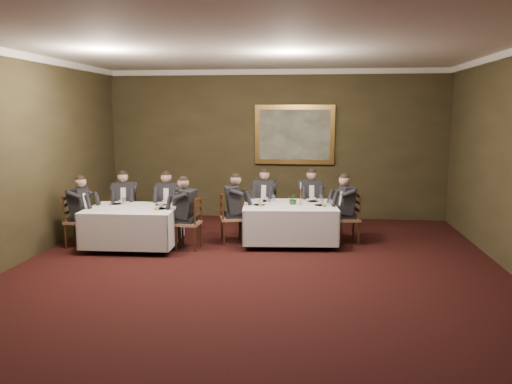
% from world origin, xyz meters
% --- Properties ---
extents(ground, '(10.00, 10.00, 0.00)m').
position_xyz_m(ground, '(0.00, 0.00, 0.00)').
color(ground, black).
rests_on(ground, ground).
extents(ceiling, '(8.00, 10.00, 0.10)m').
position_xyz_m(ceiling, '(0.00, 0.00, 3.50)').
color(ceiling, silver).
rests_on(ceiling, back_wall).
extents(back_wall, '(8.00, 0.10, 3.50)m').
position_xyz_m(back_wall, '(0.00, 5.00, 1.75)').
color(back_wall, '#312B18').
rests_on(back_wall, ground).
extents(front_wall, '(8.00, 0.10, 3.50)m').
position_xyz_m(front_wall, '(0.00, -5.00, 1.75)').
color(front_wall, '#312B18').
rests_on(front_wall, ground).
extents(crown_molding, '(8.00, 10.00, 0.12)m').
position_xyz_m(crown_molding, '(0.00, 0.00, 3.44)').
color(crown_molding, white).
rests_on(crown_molding, back_wall).
extents(table_main, '(1.89, 1.50, 0.67)m').
position_xyz_m(table_main, '(0.45, 2.58, 0.45)').
color(table_main, '#301D0D').
rests_on(table_main, ground).
extents(table_second, '(1.71, 1.33, 0.67)m').
position_xyz_m(table_second, '(-2.45, 1.93, 0.45)').
color(table_second, '#301D0D').
rests_on(table_second, ground).
extents(chair_main_backleft, '(0.49, 0.47, 1.00)m').
position_xyz_m(chair_main_backleft, '(-0.11, 3.45, 0.28)').
color(chair_main_backleft, '#906749').
rests_on(chair_main_backleft, ground).
extents(diner_main_backleft, '(0.46, 0.53, 1.35)m').
position_xyz_m(diner_main_backleft, '(-0.11, 3.44, 0.51)').
color(diner_main_backleft, black).
rests_on(diner_main_backleft, chair_main_backleft).
extents(chair_main_backright, '(0.49, 0.48, 1.00)m').
position_xyz_m(chair_main_backright, '(0.85, 3.53, 0.28)').
color(chair_main_backright, '#906749').
rests_on(chair_main_backright, ground).
extents(diner_main_backright, '(0.46, 0.53, 1.35)m').
position_xyz_m(diner_main_backright, '(0.85, 3.52, 0.51)').
color(diner_main_backright, black).
rests_on(diner_main_backright, chair_main_backright).
extents(chair_main_endleft, '(0.53, 0.54, 1.00)m').
position_xyz_m(chair_main_endleft, '(-0.68, 2.48, 0.28)').
color(chair_main_endleft, '#906749').
rests_on(chair_main_endleft, ground).
extents(diner_main_endleft, '(0.57, 0.52, 1.35)m').
position_xyz_m(diner_main_endleft, '(-0.67, 2.49, 0.51)').
color(diner_main_endleft, black).
rests_on(diner_main_endleft, chair_main_endleft).
extents(chair_main_endright, '(0.50, 0.51, 1.00)m').
position_xyz_m(chair_main_endright, '(1.57, 2.68, 0.28)').
color(chair_main_endright, '#906749').
rests_on(chair_main_endright, ground).
extents(diner_main_endright, '(0.55, 0.49, 1.35)m').
position_xyz_m(diner_main_endright, '(1.56, 2.67, 0.51)').
color(diner_main_endright, black).
rests_on(diner_main_endright, chair_main_endright).
extents(chair_sec_backleft, '(0.53, 0.51, 1.00)m').
position_xyz_m(chair_sec_backleft, '(-2.92, 2.78, 0.28)').
color(chair_sec_backleft, '#906749').
rests_on(chair_sec_backleft, ground).
extents(diner_sec_backleft, '(0.50, 0.56, 1.35)m').
position_xyz_m(diner_sec_backleft, '(-2.92, 2.77, 0.51)').
color(diner_sec_backleft, black).
rests_on(diner_sec_backleft, chair_sec_backleft).
extents(chair_sec_backright, '(0.47, 0.45, 1.00)m').
position_xyz_m(chair_sec_backright, '(-2.02, 2.81, 0.28)').
color(chair_sec_backright, '#906749').
rests_on(chair_sec_backright, ground).
extents(diner_sec_backright, '(0.44, 0.50, 1.35)m').
position_xyz_m(diner_sec_backright, '(-2.02, 2.79, 0.51)').
color(diner_sec_backright, black).
rests_on(diner_sec_backright, chair_sec_backright).
extents(chair_sec_endright, '(0.45, 0.47, 1.00)m').
position_xyz_m(chair_sec_endright, '(-1.39, 1.96, 0.28)').
color(chair_sec_endright, '#906749').
rests_on(chair_sec_endright, ground).
extents(diner_sec_endright, '(0.51, 0.44, 1.35)m').
position_xyz_m(diner_sec_endright, '(-1.40, 1.96, 0.51)').
color(diner_sec_endright, black).
rests_on(diner_sec_endright, chair_sec_endright).
extents(chair_sec_endleft, '(0.43, 0.45, 1.00)m').
position_xyz_m(chair_sec_endleft, '(-3.51, 1.90, 0.28)').
color(chair_sec_endleft, '#906749').
rests_on(chair_sec_endleft, ground).
extents(diner_sec_endleft, '(0.49, 0.43, 1.35)m').
position_xyz_m(diner_sec_endleft, '(-3.49, 1.90, 0.51)').
color(diner_sec_endleft, black).
rests_on(diner_sec_endleft, chair_sec_endleft).
extents(centerpiece, '(0.25, 0.23, 0.24)m').
position_xyz_m(centerpiece, '(0.52, 2.60, 0.89)').
color(centerpiece, '#2D5926').
rests_on(centerpiece, table_main).
extents(candlestick, '(0.07, 0.07, 0.46)m').
position_xyz_m(candlestick, '(0.65, 2.54, 0.93)').
color(candlestick, '#A97833').
rests_on(candlestick, table_main).
extents(place_setting_table_main, '(0.33, 0.31, 0.14)m').
position_xyz_m(place_setting_table_main, '(-0.01, 2.94, 0.80)').
color(place_setting_table_main, white).
rests_on(place_setting_table_main, table_main).
extents(place_setting_table_second, '(0.33, 0.31, 0.14)m').
position_xyz_m(place_setting_table_second, '(-2.85, 2.30, 0.80)').
color(place_setting_table_second, white).
rests_on(place_setting_table_second, table_second).
extents(painting, '(1.87, 0.09, 1.39)m').
position_xyz_m(painting, '(0.45, 4.94, 2.00)').
color(painting, tan).
rests_on(painting, back_wall).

